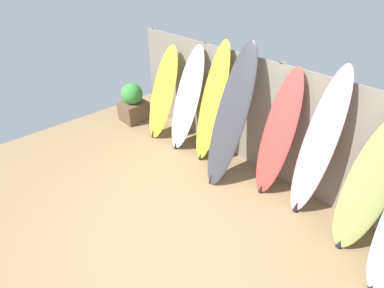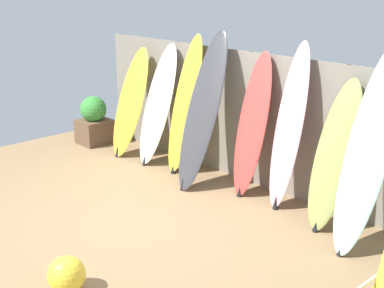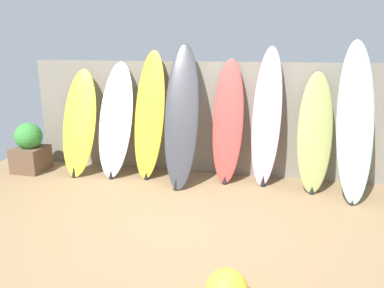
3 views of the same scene
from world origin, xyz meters
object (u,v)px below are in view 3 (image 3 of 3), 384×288
at_px(surfboard_yellow_2, 149,115).
at_px(planter_box, 30,149).
at_px(surfboard_white_1, 116,120).
at_px(surfboard_charcoal_3, 182,116).
at_px(surfboard_pink_5, 267,119).
at_px(surfboard_olive_6, 315,132).
at_px(surfboard_seafoam_7, 355,121).
at_px(surfboard_red_4, 228,122).
at_px(surfboard_yellow_0, 79,123).

height_order(surfboard_yellow_2, planter_box, surfboard_yellow_2).
distance_m(surfboard_white_1, surfboard_charcoal_3, 1.14).
distance_m(surfboard_white_1, surfboard_yellow_2, 0.56).
distance_m(surfboard_pink_5, surfboard_olive_6, 0.71).
bearing_deg(surfboard_olive_6, surfboard_white_1, -179.42).
relative_size(surfboard_olive_6, surfboard_seafoam_7, 0.79).
bearing_deg(surfboard_red_4, surfboard_white_1, -177.12).
xyz_separation_m(surfboard_yellow_0, surfboard_yellow_2, (1.16, 0.11, 0.15)).
bearing_deg(planter_box, surfboard_charcoal_3, 1.13).
bearing_deg(surfboard_red_4, surfboard_yellow_0, -176.37).
bearing_deg(surfboard_charcoal_3, surfboard_red_4, 20.21).
height_order(surfboard_yellow_2, surfboard_red_4, surfboard_yellow_2).
distance_m(surfboard_yellow_0, surfboard_charcoal_3, 1.74).
height_order(surfboard_yellow_0, surfboard_seafoam_7, surfboard_seafoam_7).
xyz_separation_m(surfboard_yellow_2, surfboard_charcoal_3, (0.57, -0.20, 0.05)).
bearing_deg(surfboard_charcoal_3, surfboard_yellow_2, 160.80).
bearing_deg(planter_box, surfboard_olive_6, 2.98).
bearing_deg(surfboard_pink_5, surfboard_yellow_0, -176.95).
bearing_deg(planter_box, surfboard_white_1, 7.92).
height_order(surfboard_red_4, surfboard_pink_5, surfboard_pink_5).
xyz_separation_m(surfboard_red_4, surfboard_pink_5, (0.57, 0.01, 0.08)).
bearing_deg(surfboard_white_1, surfboard_charcoal_3, -7.76).
xyz_separation_m(surfboard_red_4, surfboard_seafoam_7, (1.74, -0.23, 0.14)).
height_order(surfboard_red_4, surfboard_seafoam_7, surfboard_seafoam_7).
relative_size(surfboard_yellow_0, surfboard_charcoal_3, 0.81).
bearing_deg(surfboard_seafoam_7, planter_box, -179.26).
bearing_deg(surfboard_seafoam_7, surfboard_yellow_2, 176.43).
bearing_deg(surfboard_red_4, planter_box, -174.84).
xyz_separation_m(surfboard_charcoal_3, surfboard_red_4, (0.66, 0.24, -0.11)).
xyz_separation_m(surfboard_yellow_0, surfboard_charcoal_3, (1.73, -0.09, 0.20)).
bearing_deg(planter_box, surfboard_pink_5, 4.49).
height_order(surfboard_charcoal_3, planter_box, surfboard_charcoal_3).
height_order(surfboard_white_1, surfboard_seafoam_7, surfboard_seafoam_7).
bearing_deg(surfboard_seafoam_7, surfboard_white_1, 177.73).
relative_size(surfboard_yellow_0, surfboard_red_4, 0.90).
bearing_deg(surfboard_red_4, surfboard_charcoal_3, -159.79).
distance_m(surfboard_yellow_2, surfboard_red_4, 1.23).
relative_size(surfboard_yellow_2, planter_box, 2.43).
distance_m(surfboard_charcoal_3, surfboard_seafoam_7, 2.40).
height_order(surfboard_yellow_0, surfboard_red_4, surfboard_red_4).
distance_m(surfboard_charcoal_3, planter_box, 2.67).
bearing_deg(surfboard_charcoal_3, surfboard_olive_6, 5.48).
bearing_deg(surfboard_red_4, surfboard_yellow_2, -177.94).
height_order(surfboard_charcoal_3, surfboard_seafoam_7, surfboard_seafoam_7).
height_order(surfboard_yellow_0, surfboard_olive_6, surfboard_olive_6).
bearing_deg(surfboard_seafoam_7, surfboard_yellow_0, 178.92).
distance_m(surfboard_yellow_0, surfboard_seafoam_7, 4.14).
bearing_deg(surfboard_red_4, surfboard_pink_5, 0.60).
distance_m(surfboard_olive_6, surfboard_seafoam_7, 0.56).
xyz_separation_m(surfboard_seafoam_7, planter_box, (-4.99, -0.06, -0.67)).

